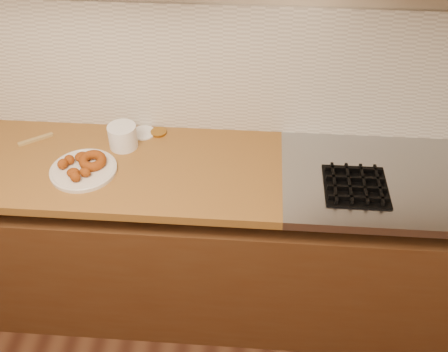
% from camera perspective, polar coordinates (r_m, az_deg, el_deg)
% --- Properties ---
extents(wall_back, '(4.00, 0.02, 2.70)m').
position_cam_1_polar(wall_back, '(2.29, -5.89, 14.88)').
color(wall_back, tan).
rests_on(wall_back, ground).
extents(base_cabinet, '(3.60, 0.60, 0.77)m').
position_cam_1_polar(base_cabinet, '(2.62, -5.53, -7.60)').
color(base_cabinet, '#4A2E18').
rests_on(base_cabinet, floor).
extents(butcher_block, '(2.30, 0.62, 0.04)m').
position_cam_1_polar(butcher_block, '(2.48, -21.29, 1.41)').
color(butcher_block, brown).
rests_on(butcher_block, base_cabinet).
extents(stovetop, '(1.30, 0.62, 0.04)m').
position_cam_1_polar(stovetop, '(2.38, 22.13, -0.62)').
color(stovetop, '#9EA0A5').
rests_on(stovetop, base_cabinet).
extents(backsplash, '(3.60, 0.02, 0.60)m').
position_cam_1_polar(backsplash, '(2.35, -5.69, 11.45)').
color(backsplash, beige).
rests_on(backsplash, wall_back).
extents(burner_grates, '(0.91, 0.26, 0.03)m').
position_cam_1_polar(burner_grates, '(2.29, 22.16, -1.30)').
color(burner_grates, black).
rests_on(burner_grates, stovetop).
extents(donut_plate, '(0.28, 0.28, 0.02)m').
position_cam_1_polar(donut_plate, '(2.30, -15.04, 0.62)').
color(donut_plate, beige).
rests_on(donut_plate, butcher_block).
extents(ring_donut, '(0.16, 0.16, 0.05)m').
position_cam_1_polar(ring_donut, '(2.29, -14.12, 1.63)').
color(ring_donut, maroon).
rests_on(ring_donut, donut_plate).
extents(fried_dough_chunks, '(0.17, 0.21, 0.05)m').
position_cam_1_polar(fried_dough_chunks, '(2.28, -15.96, 1.04)').
color(fried_dough_chunks, maroon).
rests_on(fried_dough_chunks, donut_plate).
extents(plastic_tub, '(0.16, 0.16, 0.11)m').
position_cam_1_polar(plastic_tub, '(2.38, -10.96, 4.25)').
color(plastic_tub, white).
rests_on(plastic_tub, butcher_block).
extents(tub_lid, '(0.13, 0.13, 0.01)m').
position_cam_1_polar(tub_lid, '(2.47, -8.78, 4.67)').
color(tub_lid, white).
rests_on(tub_lid, butcher_block).
extents(brass_jar_lid, '(0.10, 0.10, 0.01)m').
position_cam_1_polar(brass_jar_lid, '(2.46, -7.15, 4.73)').
color(brass_jar_lid, '#9C6B24').
rests_on(brass_jar_lid, butcher_block).
extents(wooden_utensil, '(0.14, 0.11, 0.01)m').
position_cam_1_polar(wooden_utensil, '(2.55, -19.81, 3.78)').
color(wooden_utensil, '#A18348').
rests_on(wooden_utensil, butcher_block).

